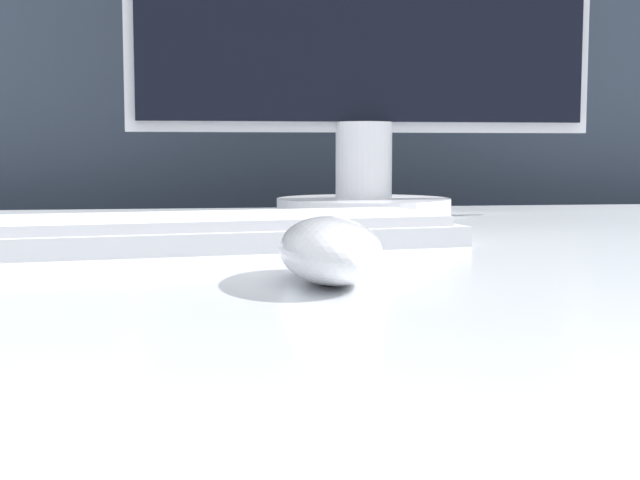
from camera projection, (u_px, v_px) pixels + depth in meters
name	position (u px, v px, depth m)	size (l,w,h in m)	color
partition_panel	(273.00, 329.00, 1.34)	(5.00, 0.03, 1.02)	#333D4C
computer_mouse_near	(330.00, 250.00, 0.51)	(0.06, 0.13, 0.04)	white
keyboard	(207.00, 231.00, 0.71)	(0.41, 0.20, 0.02)	silver
monitor	(364.00, 17.00, 1.02)	(0.54, 0.20, 0.43)	white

